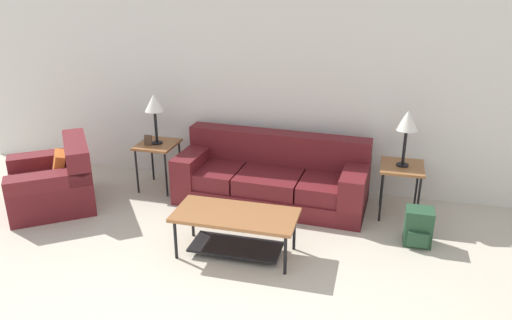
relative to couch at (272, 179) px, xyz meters
name	(u,v)px	position (x,y,z in m)	size (l,w,h in m)	color
wall_back	(284,89)	(0.01, 0.56, 1.00)	(9.04, 0.06, 2.60)	silver
couch	(272,179)	(0.00, 0.00, 0.00)	(2.36, 1.00, 0.82)	maroon
armchair	(55,183)	(-2.54, -0.78, -0.01)	(1.36, 1.37, 0.80)	maroon
coffee_table	(236,224)	(-0.08, -1.31, 0.04)	(1.24, 0.58, 0.46)	#935B33
side_table_left	(158,148)	(-1.53, 0.01, 0.26)	(0.49, 0.53, 0.62)	#935B33
side_table_right	(402,171)	(1.53, 0.01, 0.26)	(0.49, 0.53, 0.62)	#935B33
table_lamp_left	(154,105)	(-1.53, 0.01, 0.84)	(0.24, 0.24, 0.65)	black
table_lamp_right	(407,123)	(1.53, 0.01, 0.84)	(0.24, 0.24, 0.65)	black
backpack	(418,227)	(1.72, -0.63, -0.10)	(0.28, 0.31, 0.40)	#23472D
picture_frame	(148,140)	(-1.61, -0.07, 0.39)	(0.10, 0.04, 0.13)	#4C3828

